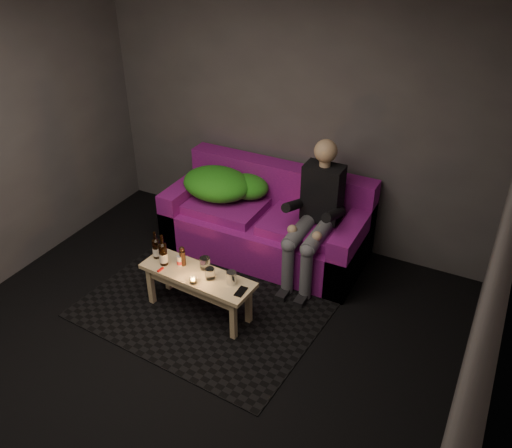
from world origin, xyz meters
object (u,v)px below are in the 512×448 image
Objects in this scene: steel_cup at (231,278)px; coffee_table at (198,281)px; person at (315,212)px; beer_bottle_a at (156,248)px; sofa at (268,224)px; beer_bottle_b at (163,254)px.

coffee_table is at bearing -176.28° from steel_cup.
beer_bottle_a is at bearing -139.30° from person.
sofa reaches higher than coffee_table.
coffee_table is at bearing 1.82° from beer_bottle_b.
beer_bottle_a is (-1.08, -0.93, -0.17)m from person.
sofa is at bearing 101.16° from steel_cup.
beer_bottle_b reaches higher than coffee_table.
person is 11.70× the size of steel_cup.
person is at bearing 56.51° from coffee_table.
beer_bottle_a reaches higher than coffee_table.
steel_cup is (0.22, -1.11, 0.16)m from sofa.
person is 4.52× the size of beer_bottle_b.
beer_bottle_a is (-0.44, 0.04, 0.17)m from coffee_table.
steel_cup is at bearing 3.72° from coffee_table.
sofa is at bearing 85.14° from coffee_table.
steel_cup is at bearing -78.84° from sofa.
beer_bottle_a is at bearing 174.33° from coffee_table.
sofa is 17.52× the size of steel_cup.
person is 1.03m from steel_cup.
person reaches higher than beer_bottle_a.
person is (0.55, -0.16, 0.37)m from sofa.
sofa is 1.50× the size of person.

